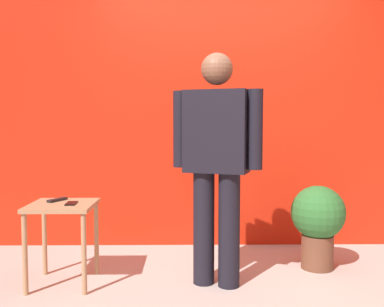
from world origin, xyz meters
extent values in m
plane|color=#B7B2A8|center=(0.00, 0.00, 0.00)|extent=(12.00, 12.00, 0.00)
cube|color=red|center=(0.00, 1.44, 1.57)|extent=(5.79, 0.12, 3.14)
cylinder|color=black|center=(-0.26, 0.38, 0.42)|extent=(0.20, 0.20, 0.84)
cylinder|color=black|center=(-0.08, 0.31, 0.42)|extent=(0.20, 0.20, 0.84)
cube|color=black|center=(-0.17, 0.35, 1.14)|extent=(0.50, 0.36, 0.59)
cube|color=#2D4784|center=(-0.13, 0.46, 1.17)|extent=(0.12, 0.05, 0.50)
cube|color=silver|center=(-0.13, 0.46, 1.15)|extent=(0.05, 0.02, 0.45)
cylinder|color=black|center=(-0.43, 0.44, 1.15)|extent=(0.14, 0.14, 0.56)
cylinder|color=black|center=(0.09, 0.26, 1.15)|extent=(0.14, 0.14, 0.56)
sphere|color=brown|center=(-0.17, 0.35, 1.58)|extent=(0.23, 0.23, 0.23)
cube|color=tan|center=(-1.31, 0.37, 0.59)|extent=(0.47, 0.47, 0.03)
cylinder|color=tan|center=(-1.51, 0.17, 0.29)|extent=(0.04, 0.04, 0.58)
cylinder|color=tan|center=(-1.10, 0.17, 0.29)|extent=(0.04, 0.04, 0.58)
cylinder|color=tan|center=(-1.51, 0.58, 0.29)|extent=(0.04, 0.04, 0.58)
cylinder|color=tan|center=(-1.10, 0.58, 0.29)|extent=(0.04, 0.04, 0.58)
cube|color=black|center=(-1.23, 0.35, 0.61)|extent=(0.08, 0.15, 0.01)
cube|color=black|center=(-1.37, 0.47, 0.62)|extent=(0.12, 0.17, 0.02)
cylinder|color=brown|center=(0.69, 0.69, 0.14)|extent=(0.26, 0.26, 0.28)
sphere|color=#2D7233|center=(0.69, 0.69, 0.47)|extent=(0.44, 0.44, 0.44)
camera|label=1|loc=(-0.38, -2.74, 1.19)|focal=39.91mm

